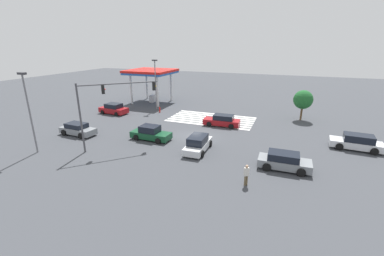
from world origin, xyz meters
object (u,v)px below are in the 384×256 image
(car_0, at_px, (78,129))
(car_2, at_px, (151,133))
(car_4, at_px, (357,142))
(street_light_pole_a, at_px, (28,106))
(fire_hydrant, at_px, (160,110))
(pedestrian, at_px, (246,174))
(tree_corner_a, at_px, (303,100))
(street_light_pole_b, at_px, (155,80))
(car_6, at_px, (222,121))
(car_5, at_px, (114,109))
(traffic_signal_mast, at_px, (105,101))
(car_3, at_px, (284,161))
(car_1, at_px, (198,144))

(car_0, relative_size, car_2, 0.98)
(car_0, distance_m, car_4, 30.31)
(street_light_pole_a, relative_size, fire_hydrant, 9.02)
(pedestrian, xyz_separation_m, tree_corner_a, (-4.05, -20.41, 1.94))
(car_4, height_order, pedestrian, pedestrian)
(car_2, height_order, street_light_pole_b, street_light_pole_b)
(car_4, height_order, street_light_pole_a, street_light_pole_a)
(street_light_pole_b, bearing_deg, tree_corner_a, -175.05)
(car_6, bearing_deg, car_5, -2.49)
(street_light_pole_a, bearing_deg, car_6, -134.47)
(car_2, bearing_deg, car_0, -167.28)
(street_light_pole_a, xyz_separation_m, tree_corner_a, (-24.29, -21.65, -1.78))
(traffic_signal_mast, distance_m, tree_corner_a, 25.94)
(fire_hydrant, bearing_deg, car_0, 72.42)
(car_2, xyz_separation_m, car_5, (10.91, -7.70, 0.02))
(traffic_signal_mast, xyz_separation_m, car_4, (-23.40, -8.93, -4.17))
(car_6, bearing_deg, tree_corner_a, -147.81)
(car_6, bearing_deg, street_light_pole_b, -23.91)
(car_3, distance_m, car_6, 12.74)
(car_0, bearing_deg, car_2, 14.95)
(tree_corner_a, bearing_deg, car_0, 33.55)
(tree_corner_a, height_order, fire_hydrant, tree_corner_a)
(tree_corner_a, bearing_deg, car_4, 118.61)
(street_light_pole_a, relative_size, tree_corner_a, 1.85)
(pedestrian, bearing_deg, car_6, -19.88)
(car_1, relative_size, pedestrian, 2.71)
(car_3, relative_size, street_light_pole_a, 0.56)
(traffic_signal_mast, height_order, car_5, traffic_signal_mast)
(car_2, bearing_deg, car_6, 52.89)
(car_3, bearing_deg, traffic_signal_mast, -174.99)
(car_5, relative_size, street_light_pole_a, 0.58)
(car_3, relative_size, car_6, 0.92)
(car_1, distance_m, car_5, 19.05)
(car_1, distance_m, car_4, 16.02)
(pedestrian, bearing_deg, car_4, -81.37)
(street_light_pole_a, height_order, tree_corner_a, street_light_pole_a)
(car_2, relative_size, car_6, 0.96)
(car_0, height_order, fire_hydrant, car_0)
(pedestrian, height_order, tree_corner_a, tree_corner_a)
(car_5, bearing_deg, pedestrian, 153.03)
(car_4, bearing_deg, car_2, 17.19)
(car_5, relative_size, pedestrian, 2.65)
(car_0, height_order, pedestrian, pedestrian)
(car_3, relative_size, car_5, 0.97)
(fire_hydrant, bearing_deg, car_6, 163.75)
(car_2, bearing_deg, tree_corner_a, 43.73)
(car_4, bearing_deg, tree_corner_a, -57.93)
(car_0, bearing_deg, street_light_pole_a, -85.15)
(car_0, relative_size, tree_corner_a, 1.06)
(car_5, bearing_deg, car_4, 179.56)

